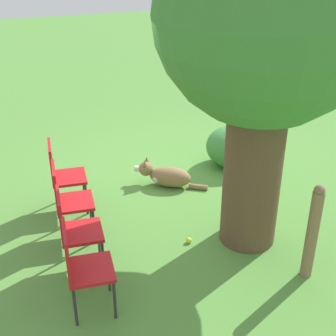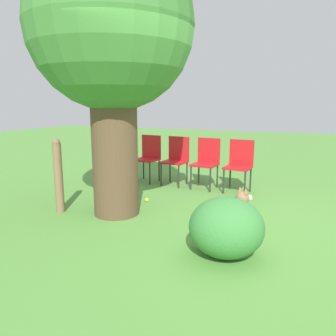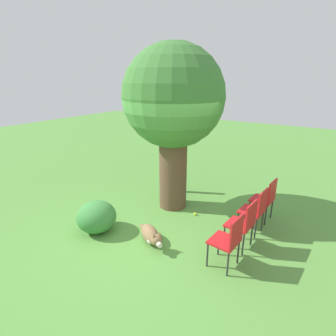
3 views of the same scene
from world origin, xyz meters
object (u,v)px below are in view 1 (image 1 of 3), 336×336
fence_post (312,232)px  tennis_ball (189,240)px  dog (166,176)px  red_chair_0 (62,172)px  red_chair_3 (81,264)px  oak_tree (266,26)px  red_chair_1 (67,197)px  red_chair_2 (73,227)px

fence_post → tennis_ball: 1.43m
dog → fence_post: bearing=141.0°
red_chair_0 → red_chair_3: (0.11, 1.87, 0.00)m
oak_tree → dog: size_ratio=3.97×
red_chair_1 → fence_post: bearing=-29.7°
tennis_ball → red_chair_2: bearing=0.4°
fence_post → tennis_ball: size_ratio=15.92×
red_chair_1 → oak_tree: bearing=-15.7°
fence_post → red_chair_0: size_ratio=1.16×
oak_tree → tennis_ball: (0.68, -0.14, -2.41)m
red_chair_0 → red_chair_2: same height
red_chair_0 → red_chair_2: 1.25m
oak_tree → tennis_ball: oak_tree is taller
tennis_ball → fence_post: bearing=135.1°
red_chair_1 → red_chair_0: bearing=92.0°
dog → red_chair_1: (1.47, 0.76, 0.39)m
fence_post → red_chair_3: size_ratio=1.16×
oak_tree → red_chair_3: bearing=13.7°
dog → red_chair_0: size_ratio=0.98×
red_chair_2 → tennis_ball: red_chair_2 is taller
dog → red_chair_2: 2.08m
red_chair_0 → dog: bearing=10.8°
fence_post → red_chair_3: (2.28, -0.31, -0.01)m
red_chair_1 → red_chair_2: (0.04, 0.62, 0.00)m
red_chair_2 → red_chair_3: (0.04, 0.62, 0.00)m
dog → red_chair_1: 1.70m
oak_tree → red_chair_2: bearing=-3.8°
dog → tennis_ball: bearing=114.7°
fence_post → tennis_ball: bearing=-44.9°
dog → tennis_ball: dog is taller
red_chair_2 → red_chair_3: bearing=-88.0°
fence_post → red_chair_3: fence_post is taller
fence_post → red_chair_1: 2.70m
oak_tree → red_chair_1: bearing=-21.2°
dog → red_chair_0: (1.44, 0.13, 0.39)m
oak_tree → red_chair_1: (1.94, -0.75, -1.90)m
red_chair_0 → red_chair_1: same height
oak_tree → tennis_ball: 2.51m
fence_post → red_chair_0: fence_post is taller
red_chair_3 → red_chair_1: bearing=92.0°
red_chair_1 → red_chair_3: same height
oak_tree → red_chair_2: 2.75m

